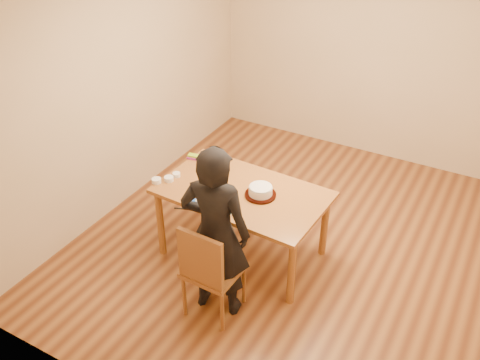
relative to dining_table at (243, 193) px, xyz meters
The scene contains 16 objects.
room_shell 1.01m from the dining_table, 63.28° to the left, with size 4.00×4.50×2.70m.
dining_table is the anchor object (origin of this frame).
dining_chair 0.84m from the dining_table, 79.05° to the right, with size 0.44×0.44×0.04m, color brown.
cake_plate 0.19m from the dining_table, ahead, with size 0.29×0.29×0.02m, color red.
cake 0.20m from the dining_table, ahead, with size 0.22×0.22×0.07m, color white.
frosting_dome 0.22m from the dining_table, ahead, with size 0.21×0.21×0.03m, color white.
frosting_tub 0.38m from the dining_table, 81.13° to the right, with size 0.09×0.09×0.08m, color white.
frosting_lid 0.45m from the dining_table, 127.55° to the right, with size 0.09×0.09×0.01m, color #1B4AB0.
frosting_dollop 0.45m from the dining_table, 127.55° to the right, with size 0.04×0.04×0.02m, color white.
ramekin_green 0.73m from the dining_table, 164.93° to the right, with size 0.09×0.09×0.04m, color white.
ramekin_yellow 0.70m from the dining_table, behind, with size 0.08×0.08×0.04m, color white.
ramekin_multi 0.84m from the dining_table, 160.80° to the right, with size 0.09×0.09×0.04m, color white.
candy_box_pink 0.78m from the dining_table, 158.91° to the left, with size 0.14×0.07×0.02m, color #D6329E.
candy_box_green 0.78m from the dining_table, 158.77° to the left, with size 0.12×0.06×0.02m, color green.
spatula 0.61m from the dining_table, 122.62° to the right, with size 0.15×0.01×0.01m, color black.
person 0.75m from the dining_table, 78.39° to the right, with size 0.59×0.39×1.62m, color black.
Camera 1 is at (1.64, -4.01, 3.55)m, focal length 40.00 mm.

